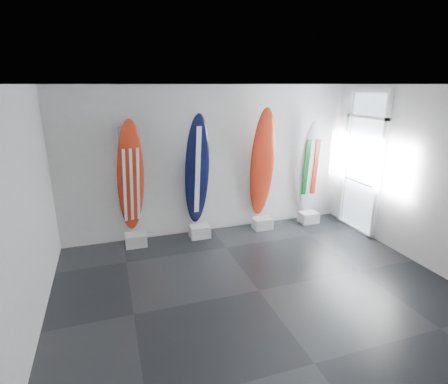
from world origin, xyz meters
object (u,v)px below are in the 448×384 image
object	(u,v)px
surfboard_usa	(131,178)
surfboard_swiss	(262,164)
surfboard_navy	(197,171)
surfboard_italy	(310,167)

from	to	relation	value
surfboard_usa	surfboard_swiss	bearing A→B (deg)	-10.56
surfboard_usa	surfboard_swiss	world-z (taller)	surfboard_swiss
surfboard_navy	surfboard_swiss	bearing A→B (deg)	-9.10
surfboard_navy	surfboard_italy	size ratio (longest dim) A/B	1.11
surfboard_navy	surfboard_italy	xyz separation A→B (m)	(2.54, 0.00, -0.11)
surfboard_usa	surfboard_swiss	xyz separation A→B (m)	(2.67, 0.00, 0.07)
surfboard_usa	surfboard_navy	size ratio (longest dim) A/B	0.98
surfboard_usa	surfboard_italy	world-z (taller)	surfboard_usa
surfboard_usa	surfboard_navy	xyz separation A→B (m)	(1.27, 0.00, 0.03)
surfboard_usa	surfboard_italy	size ratio (longest dim) A/B	1.09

